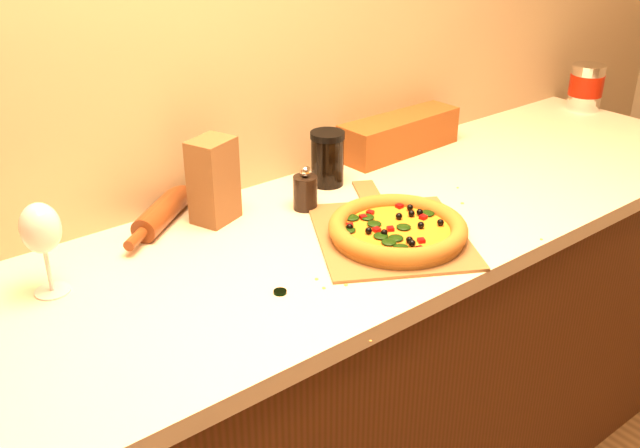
# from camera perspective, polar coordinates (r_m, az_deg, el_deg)

# --- Properties ---
(cabinet) EXTENTS (2.80, 0.65, 0.86)m
(cabinet) POSITION_cam_1_polar(r_m,az_deg,el_deg) (1.83, -2.05, -14.84)
(cabinet) COLOR #45260E
(cabinet) RESTS_ON ground
(countertop) EXTENTS (2.84, 0.68, 0.04)m
(countertop) POSITION_cam_1_polar(r_m,az_deg,el_deg) (1.57, -2.31, -2.39)
(countertop) COLOR beige
(countertop) RESTS_ON cabinet
(pizza_peel) EXTENTS (0.46, 0.52, 0.01)m
(pizza_peel) POSITION_cam_1_polar(r_m,az_deg,el_deg) (1.61, 5.56, -0.68)
(pizza_peel) COLOR brown
(pizza_peel) RESTS_ON countertop
(pizza) EXTENTS (0.31, 0.31, 0.04)m
(pizza) POSITION_cam_1_polar(r_m,az_deg,el_deg) (1.58, 6.23, -0.42)
(pizza) COLOR #BE7F2F
(pizza) RESTS_ON pizza_peel
(bottle_cap) EXTENTS (0.03, 0.03, 0.01)m
(bottle_cap) POSITION_cam_1_polar(r_m,az_deg,el_deg) (1.39, -3.21, -5.44)
(bottle_cap) COLOR black
(bottle_cap) RESTS_ON countertop
(pepper_grinder) EXTENTS (0.06, 0.06, 0.11)m
(pepper_grinder) POSITION_cam_1_polar(r_m,az_deg,el_deg) (1.71, -1.19, 2.64)
(pepper_grinder) COLOR black
(pepper_grinder) RESTS_ON countertop
(rolling_pin) EXTENTS (0.35, 0.28, 0.06)m
(rolling_pin) POSITION_cam_1_polar(r_m,az_deg,el_deg) (1.71, -11.91, 1.51)
(rolling_pin) COLOR #5F2610
(rolling_pin) RESTS_ON countertop
(coffee_canister) EXTENTS (0.11, 0.11, 0.15)m
(coffee_canister) POSITION_cam_1_polar(r_m,az_deg,el_deg) (2.61, 20.51, 10.28)
(coffee_canister) COLOR silver
(coffee_canister) RESTS_ON countertop
(bread_bag) EXTENTS (0.39, 0.14, 0.11)m
(bread_bag) POSITION_cam_1_polar(r_m,az_deg,el_deg) (2.08, 6.30, 7.19)
(bread_bag) COLOR brown
(bread_bag) RESTS_ON countertop
(wine_glass) EXTENTS (0.08, 0.08, 0.19)m
(wine_glass) POSITION_cam_1_polar(r_m,az_deg,el_deg) (1.42, -21.44, -0.50)
(wine_glass) COLOR silver
(wine_glass) RESTS_ON countertop
(paper_bag) EXTENTS (0.12, 0.11, 0.20)m
(paper_bag) POSITION_cam_1_polar(r_m,az_deg,el_deg) (1.65, -8.52, 3.46)
(paper_bag) COLOR brown
(paper_bag) RESTS_ON countertop
(dark_jar) EXTENTS (0.09, 0.09, 0.14)m
(dark_jar) POSITION_cam_1_polar(r_m,az_deg,el_deg) (1.84, 0.60, 5.28)
(dark_jar) COLOR black
(dark_jar) RESTS_ON countertop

